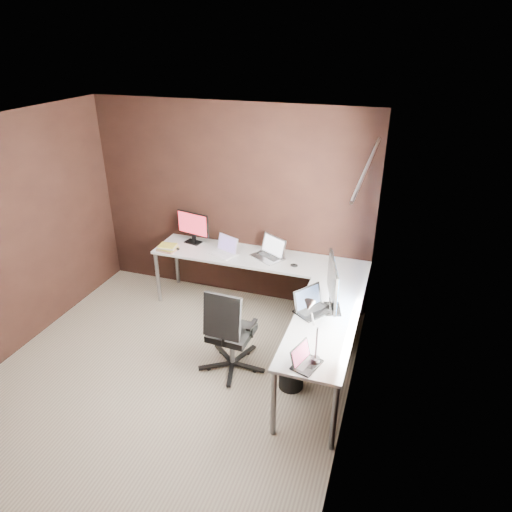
{
  "coord_description": "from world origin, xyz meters",
  "views": [
    {
      "loc": [
        2.03,
        -3.24,
        3.21
      ],
      "look_at": [
        0.63,
        0.95,
        1.02
      ],
      "focal_mm": 32.0,
      "sensor_mm": 36.0,
      "label": 1
    }
  ],
  "objects": [
    {
      "name": "drawer_pedestal",
      "position": [
        1.43,
        1.15,
        0.3
      ],
      "size": [
        0.42,
        0.5,
        0.6
      ],
      "primitive_type": "cube",
      "color": "white",
      "rests_on": "ground"
    },
    {
      "name": "desk",
      "position": [
        0.84,
        1.04,
        0.68
      ],
      "size": [
        2.65,
        2.25,
        0.73
      ],
      "color": "white",
      "rests_on": "ground"
    },
    {
      "name": "desk_lamp",
      "position": [
        1.48,
        -0.18,
        1.07
      ],
      "size": [
        0.18,
        0.21,
        0.55
      ],
      "rotation": [
        0.0,
        0.0,
        -0.38
      ],
      "color": "slate",
      "rests_on": "desk"
    },
    {
      "name": "room",
      "position": [
        0.34,
        0.07,
        1.28
      ],
      "size": [
        3.6,
        3.6,
        2.5
      ],
      "color": "#B5AA8D",
      "rests_on": "ground"
    },
    {
      "name": "book_stack",
      "position": [
        -0.66,
        1.31,
        0.77
      ],
      "size": [
        0.25,
        0.21,
        0.07
      ],
      "rotation": [
        0.0,
        0.0,
        0.0
      ],
      "color": "#AE765E",
      "rests_on": "desk"
    },
    {
      "name": "mouse_left",
      "position": [
        -0.56,
        1.35,
        0.75
      ],
      "size": [
        0.1,
        0.08,
        0.03
      ],
      "primitive_type": "ellipsoid",
      "rotation": [
        0.0,
        0.0,
        0.29
      ],
      "color": "black",
      "rests_on": "desk"
    },
    {
      "name": "office_chair",
      "position": [
        0.57,
        0.29,
        0.29
      ],
      "size": [
        0.55,
        0.55,
        0.98
      ],
      "rotation": [
        0.0,
        0.0,
        -0.05
      ],
      "color": "black",
      "rests_on": "ground"
    },
    {
      "name": "monitor_left",
      "position": [
        -0.46,
        1.64,
        0.96
      ],
      "size": [
        0.47,
        0.17,
        0.41
      ],
      "rotation": [
        0.0,
        0.0,
        -0.21
      ],
      "color": "black",
      "rests_on": "desk"
    },
    {
      "name": "wastebasket",
      "position": [
        1.24,
        0.22,
        0.14
      ],
      "size": [
        0.33,
        0.33,
        0.29
      ],
      "primitive_type": "cylinder",
      "rotation": [
        0.0,
        0.0,
        -0.42
      ],
      "color": "black",
      "rests_on": "ground"
    },
    {
      "name": "laptop_silver",
      "position": [
        0.6,
        1.54,
        0.78
      ],
      "size": [
        0.46,
        0.42,
        0.25
      ],
      "rotation": [
        0.0,
        0.0,
        -0.53
      ],
      "color": "silver",
      "rests_on": "desk"
    },
    {
      "name": "laptop_black_big",
      "position": [
        1.34,
        0.53,
        0.78
      ],
      "size": [
        0.4,
        0.42,
        0.23
      ],
      "rotation": [
        0.0,
        0.0,
        0.96
      ],
      "color": "black",
      "rests_on": "desk"
    },
    {
      "name": "laptop_white",
      "position": [
        0.05,
        1.45,
        0.78
      ],
      "size": [
        0.38,
        0.33,
        0.21
      ],
      "rotation": [
        0.0,
        0.0,
        -0.4
      ],
      "color": "white",
      "rests_on": "desk"
    },
    {
      "name": "laptop_black_small",
      "position": [
        1.46,
        -0.29,
        0.77
      ],
      "size": [
        0.25,
        0.3,
        0.18
      ],
      "rotation": [
        0.0,
        0.0,
        1.25
      ],
      "color": "black",
      "rests_on": "desk"
    },
    {
      "name": "mouse_corner",
      "position": [
        0.95,
        1.38,
        0.75
      ],
      "size": [
        0.09,
        0.06,
        0.04
      ],
      "primitive_type": "ellipsoid",
      "rotation": [
        0.0,
        0.0,
        -0.01
      ],
      "color": "black",
      "rests_on": "desk"
    },
    {
      "name": "monitor_right",
      "position": [
        1.52,
        0.61,
        1.03
      ],
      "size": [
        0.22,
        0.62,
        0.52
      ],
      "rotation": [
        0.0,
        0.0,
        1.84
      ],
      "color": "black",
      "rests_on": "desk"
    }
  ]
}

